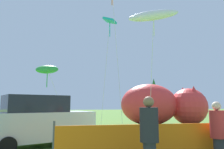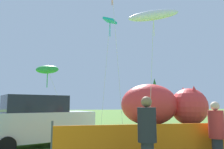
# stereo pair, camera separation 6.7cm
# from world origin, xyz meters

# --- Properties ---
(ground_plane) EXTENTS (120.00, 120.00, 0.00)m
(ground_plane) POSITION_xyz_m (0.00, 0.00, 0.00)
(ground_plane) COLOR #4C752D
(parked_car) EXTENTS (4.50, 3.05, 1.97)m
(parked_car) POSITION_xyz_m (-4.59, 0.54, 0.96)
(parked_car) COLOR #B7BCC1
(parked_car) RESTS_ON ground
(folding_chair) EXTENTS (0.75, 0.75, 0.93)m
(folding_chair) POSITION_xyz_m (2.85, -0.97, 0.53)
(folding_chair) COLOR #267F33
(folding_chair) RESTS_ON ground
(inflatable_cat) EXTENTS (7.11, 4.21, 3.24)m
(inflatable_cat) POSITION_xyz_m (4.33, 7.01, 1.50)
(inflatable_cat) COLOR red
(inflatable_cat) RESTS_ON ground
(safety_fence) EXTENTS (6.28, 0.50, 1.25)m
(safety_fence) POSITION_xyz_m (-0.94, -3.78, 0.57)
(safety_fence) COLOR orange
(safety_fence) RESTS_ON ground
(spectator_in_red_shirt) EXTENTS (0.39, 0.39, 1.79)m
(spectator_in_red_shirt) POSITION_xyz_m (-2.15, -4.49, 0.98)
(spectator_in_red_shirt) COLOR #2D2D38
(spectator_in_red_shirt) RESTS_ON ground
(spectator_in_grey_shirt) EXTENTS (0.37, 0.37, 1.69)m
(spectator_in_grey_shirt) POSITION_xyz_m (-0.17, -4.18, 0.92)
(spectator_in_grey_shirt) COLOR #2D2D38
(spectator_in_grey_shirt) RESTS_ON ground
(kite_green_fish) EXTENTS (2.60, 2.49, 4.61)m
(kite_green_fish) POSITION_xyz_m (-4.47, 7.50, 4.12)
(kite_green_fish) COLOR silver
(kite_green_fish) RESTS_ON ground
(kite_teal_diamond) EXTENTS (1.26, 1.55, 8.39)m
(kite_teal_diamond) POSITION_xyz_m (0.08, 7.10, 8.00)
(kite_teal_diamond) COLOR silver
(kite_teal_diamond) RESTS_ON ground
(kite_white_ghost) EXTENTS (3.23, 3.03, 7.52)m
(kite_white_ghost) POSITION_xyz_m (1.62, 2.62, 6.92)
(kite_white_ghost) COLOR silver
(kite_white_ghost) RESTS_ON ground
(horizon_tree_west) EXTENTS (2.99, 2.99, 7.13)m
(horizon_tree_west) POSITION_xyz_m (16.75, 33.27, 4.37)
(horizon_tree_west) COLOR brown
(horizon_tree_west) RESTS_ON ground
(horizon_tree_mid) EXTENTS (2.22, 2.22, 5.29)m
(horizon_tree_mid) POSITION_xyz_m (12.38, 35.25, 3.25)
(horizon_tree_mid) COLOR brown
(horizon_tree_mid) RESTS_ON ground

